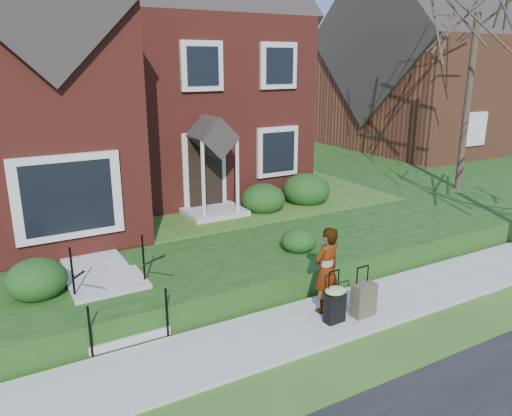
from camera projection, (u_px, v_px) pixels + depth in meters
ground at (282, 334)px, 8.98m from camera, size 120.00×120.00×0.00m
sidewalk at (282, 332)px, 8.97m from camera, size 60.00×1.60×0.08m
terrace at (220, 177)px, 19.88m from camera, size 44.00×20.00×0.60m
walkway at (80, 241)px, 11.78m from camera, size 1.20×6.00×0.06m
main_house at (112, 43)px, 15.40m from camera, size 10.40×10.20×9.40m
neighbour_house at (439, 50)px, 24.28m from camera, size 9.40×8.00×9.20m
front_steps at (115, 301)px, 9.19m from camera, size 1.40×2.02×1.50m
foundation_shrubs at (173, 214)px, 12.43m from camera, size 9.74×4.27×1.10m
woman at (327, 270)px, 9.43m from camera, size 0.68×0.51×1.69m
suitcase_black at (335, 303)px, 9.13m from camera, size 0.43×0.36×1.01m
suitcase_olive at (364, 300)px, 9.38m from camera, size 0.46×0.27×0.98m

